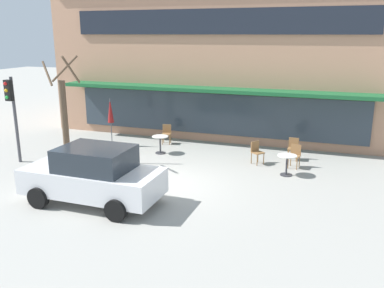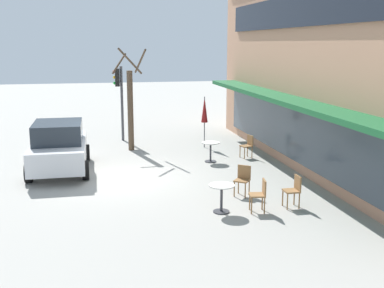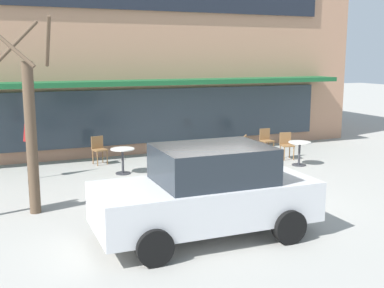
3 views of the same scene
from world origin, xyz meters
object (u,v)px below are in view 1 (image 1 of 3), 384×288
at_px(cafe_chair_3, 167,132).
at_px(traffic_light_pole, 12,106).
at_px(cafe_chair_2, 257,151).
at_px(parked_sedan, 93,175).
at_px(cafe_chair_0, 295,154).
at_px(cafe_table_streetside, 160,142).
at_px(cafe_table_near_wall, 287,162).
at_px(street_tree, 65,118).
at_px(cafe_chair_1, 293,147).
at_px(patio_umbrella_green_folded, 110,111).

xyz_separation_m(cafe_chair_3, traffic_light_pole, (-4.48, -4.66, 1.77)).
height_order(cafe_chair_2, parked_sedan, parked_sedan).
relative_size(cafe_chair_0, cafe_chair_3, 1.00).
relative_size(cafe_chair_2, traffic_light_pole, 0.26).
bearing_deg(parked_sedan, cafe_table_streetside, 92.27).
bearing_deg(cafe_chair_2, cafe_table_near_wall, -38.04).
height_order(cafe_chair_0, cafe_chair_3, same).
bearing_deg(cafe_chair_3, traffic_light_pole, -133.89).
xyz_separation_m(cafe_chair_0, street_tree, (-8.34, -2.69, 1.37)).
relative_size(cafe_chair_0, cafe_chair_1, 1.00).
height_order(patio_umbrella_green_folded, traffic_light_pole, traffic_light_pole).
distance_m(cafe_table_streetside, parked_sedan, 5.52).
relative_size(cafe_chair_2, cafe_chair_3, 1.00).
xyz_separation_m(patio_umbrella_green_folded, street_tree, (-0.13, -3.13, 0.27)).
height_order(parked_sedan, traffic_light_pole, traffic_light_pole).
xyz_separation_m(cafe_table_near_wall, patio_umbrella_green_folded, (-8.02, 1.45, 1.11)).
bearing_deg(traffic_light_pole, patio_umbrella_green_folded, 56.44).
bearing_deg(traffic_light_pole, cafe_chair_2, 18.36).
bearing_deg(street_tree, cafe_chair_3, 61.77).
bearing_deg(cafe_table_near_wall, traffic_light_pole, -169.10).
height_order(cafe_table_streetside, traffic_light_pole, traffic_light_pole).
xyz_separation_m(parked_sedan, traffic_light_pole, (-5.07, 2.45, 1.42)).
height_order(cafe_chair_0, parked_sedan, parked_sedan).
relative_size(cafe_table_streetside, street_tree, 0.18).
bearing_deg(cafe_table_streetside, cafe_chair_3, 103.01).
relative_size(cafe_chair_1, cafe_chair_3, 1.00).
relative_size(cafe_chair_0, street_tree, 0.21).
distance_m(cafe_chair_0, street_tree, 8.87).
bearing_deg(cafe_chair_3, cafe_table_near_wall, -24.68).
relative_size(cafe_table_near_wall, patio_umbrella_green_folded, 0.35).
distance_m(cafe_table_streetside, cafe_chair_1, 5.55).
distance_m(cafe_table_near_wall, cafe_chair_0, 1.03).
height_order(cafe_table_near_wall, parked_sedan, parked_sedan).
distance_m(cafe_chair_0, cafe_chair_3, 6.23).
bearing_deg(cafe_chair_1, cafe_table_near_wall, -90.60).
distance_m(cafe_chair_0, parked_sedan, 7.69).
relative_size(cafe_chair_1, traffic_light_pole, 0.26).
relative_size(parked_sedan, traffic_light_pole, 1.24).
distance_m(cafe_table_near_wall, cafe_chair_3, 6.40).
bearing_deg(parked_sedan, cafe_chair_3, 94.73).
height_order(cafe_table_near_wall, street_tree, street_tree).
xyz_separation_m(patio_umbrella_green_folded, cafe_chair_2, (6.73, -0.44, -1.10)).
xyz_separation_m(cafe_chair_2, parked_sedan, (-3.94, -5.44, 0.35)).
xyz_separation_m(cafe_table_streetside, cafe_chair_0, (5.63, -0.06, 0.01)).
distance_m(cafe_chair_1, parked_sedan, 8.34).
distance_m(cafe_chair_1, cafe_chair_2, 1.67).
height_order(cafe_chair_0, street_tree, street_tree).
bearing_deg(parked_sedan, cafe_chair_0, 45.17).
height_order(patio_umbrella_green_folded, parked_sedan, patio_umbrella_green_folded).
relative_size(cafe_chair_1, cafe_chair_2, 1.00).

